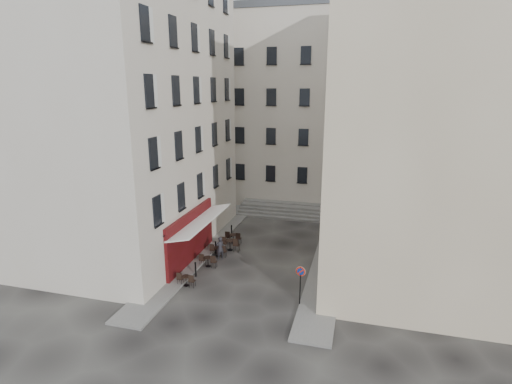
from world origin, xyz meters
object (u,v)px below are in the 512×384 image
(bistro_table_a, at_px, (186,280))
(bistro_table_b, at_px, (208,261))
(no_parking_sign, at_px, (300,278))
(pedestrian, at_px, (220,248))

(bistro_table_a, relative_size, bistro_table_b, 0.95)
(no_parking_sign, xyz_separation_m, bistro_table_a, (-6.81, 0.45, -1.21))
(no_parking_sign, xyz_separation_m, bistro_table_b, (-6.54, 3.22, -1.19))
(bistro_table_b, bearing_deg, pedestrian, 77.09)
(no_parking_sign, xyz_separation_m, pedestrian, (-6.22, 4.61, -0.83))
(bistro_table_a, bearing_deg, bistro_table_b, 84.28)
(bistro_table_b, relative_size, pedestrian, 0.75)
(no_parking_sign, bearing_deg, bistro_table_a, -173.12)
(no_parking_sign, bearing_deg, pedestrian, 154.04)
(no_parking_sign, height_order, pedestrian, no_parking_sign)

